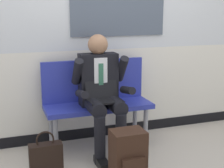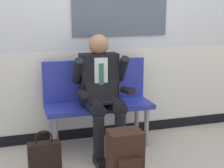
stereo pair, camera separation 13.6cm
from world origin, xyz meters
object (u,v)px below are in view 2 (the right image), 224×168
Objects in this scene: bench_with_person at (97,97)px; person_seated at (102,91)px; backpack at (125,159)px; handbag at (45,157)px.

person_seated reaches higher than bench_with_person.
backpack is at bearing -89.48° from bench_with_person.
backpack is (0.01, -0.72, -0.42)m from person_seated.
person_seated is 2.54× the size of backpack.
bench_with_person reaches higher than handbag.
handbag is (-0.64, -0.50, -0.40)m from bench_with_person.
handbag is (-0.65, 0.42, -0.09)m from backpack.
person_seated reaches higher than backpack.
backpack reaches higher than handbag.
person_seated is 0.87m from handbag.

